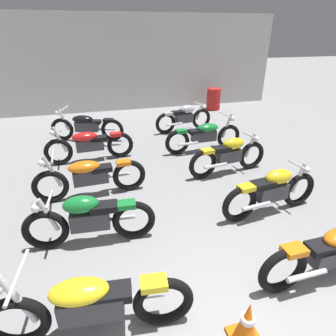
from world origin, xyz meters
TOP-DOWN VIEW (x-y plane):
  - back_wall at (0.00, 10.54)m, footprint 13.02×0.24m
  - motorcycle_left_row_0 at (-1.59, 0.84)m, footprint 2.17×0.68m
  - motorcycle_left_row_1 at (-1.55, 2.37)m, footprint 1.97×0.48m
  - motorcycle_left_row_2 at (-1.50, 3.80)m, footprint 2.17×0.68m
  - motorcycle_left_row_3 at (-1.46, 5.55)m, footprint 2.17×0.68m
  - motorcycle_left_row_4 at (-1.49, 7.10)m, footprint 2.10×0.91m
  - motorcycle_right_row_0 at (1.46, 0.80)m, footprint 2.17×0.68m
  - motorcycle_right_row_1 at (1.56, 2.34)m, footprint 1.97×0.53m
  - motorcycle_right_row_2 at (1.56, 3.99)m, footprint 1.97×0.54m
  - motorcycle_right_row_3 at (1.54, 5.39)m, footprint 2.17×0.68m
  - motorcycle_right_row_4 at (1.57, 7.16)m, footprint 1.97×0.58m
  - oil_drum at (3.63, 9.51)m, footprint 0.59×0.59m
  - traffic_cone at (-0.04, 0.34)m, footprint 0.32×0.32m

SIDE VIEW (x-z plane):
  - traffic_cone at x=-0.04m, z-range -0.01..0.53m
  - oil_drum at x=3.63m, z-range 0.00..0.85m
  - motorcycle_left_row_0 at x=-1.59m, z-range -0.04..0.94m
  - motorcycle_left_row_2 at x=-1.50m, z-range -0.04..0.94m
  - motorcycle_left_row_3 at x=-1.46m, z-range -0.04..0.94m
  - motorcycle_left_row_4 at x=-1.49m, z-range -0.04..0.94m
  - motorcycle_right_row_0 at x=1.46m, z-range -0.04..0.94m
  - motorcycle_right_row_3 at x=1.54m, z-range -0.04..0.94m
  - motorcycle_left_row_1 at x=-1.55m, z-range 0.02..0.90m
  - motorcycle_right_row_1 at x=1.56m, z-range 0.02..0.90m
  - motorcycle_right_row_2 at x=1.56m, z-range 0.02..0.90m
  - motorcycle_right_row_4 at x=1.57m, z-range 0.02..0.90m
  - back_wall at x=0.00m, z-range 0.00..3.60m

